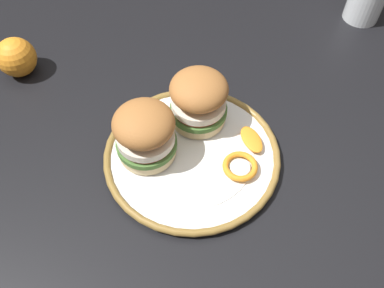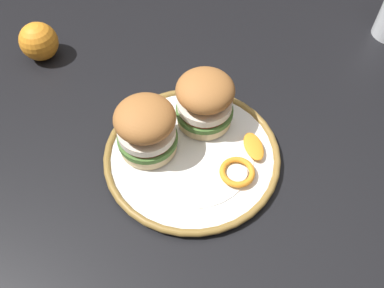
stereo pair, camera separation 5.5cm
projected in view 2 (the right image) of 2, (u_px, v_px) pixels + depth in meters
name	position (u px, v px, depth m)	size (l,w,h in m)	color
ground_plane	(217.00, 276.00, 1.29)	(8.00, 8.00, 0.00)	#4C3D2D
dining_table	(234.00, 169.00, 0.77)	(1.37, 1.01, 0.73)	black
dinner_plate	(192.00, 155.00, 0.68)	(0.30, 0.30, 0.02)	white
sandwich_half_left	(146.00, 128.00, 0.64)	(0.14, 0.14, 0.10)	beige
sandwich_half_right	(205.00, 100.00, 0.67)	(0.14, 0.14, 0.10)	beige
orange_peel_curled	(235.00, 172.00, 0.64)	(0.06, 0.06, 0.01)	orange
orange_peel_strip_long	(254.00, 146.00, 0.67)	(0.05, 0.07, 0.01)	orange
whole_orange	(39.00, 41.00, 0.81)	(0.08, 0.08, 0.08)	orange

